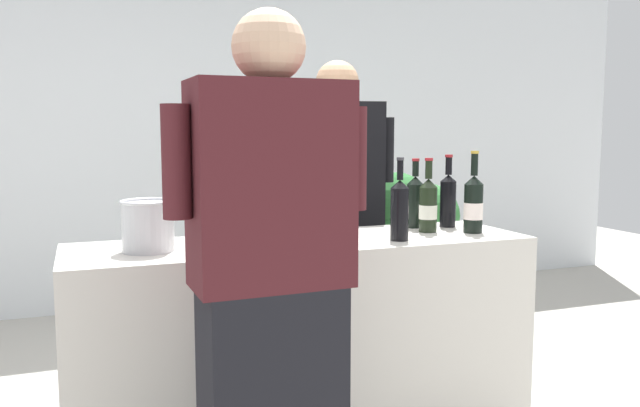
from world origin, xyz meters
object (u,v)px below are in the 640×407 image
wine_bottle_9 (415,200)px  wine_glass (348,207)px  person_server (337,231)px  wine_bottle_8 (400,208)px  wine_bottle_6 (243,222)px  ice_bucket (148,225)px  potted_shrub (406,243)px  wine_bottle_7 (277,211)px  person_guest (271,310)px  wine_bottle_4 (473,204)px  wine_bottle_2 (428,205)px  wine_bottle_5 (270,206)px  wine_bottle_0 (448,199)px  wine_bottle_1 (315,212)px  wine_bottle_3 (244,209)px

wine_bottle_9 → wine_glass: bearing=-152.1°
wine_bottle_9 → person_server: bearing=114.7°
wine_bottle_8 → wine_bottle_9: wine_bottle_8 is taller
wine_bottle_6 → wine_bottle_9: size_ratio=0.97×
ice_bucket → potted_shrub: bearing=30.4°
wine_bottle_7 → person_server: 0.79m
wine_bottle_9 → potted_shrub: 0.90m
wine_bottle_6 → person_guest: person_guest is taller
potted_shrub → wine_bottle_4: bearing=-101.0°
wine_bottle_2 → wine_bottle_5: (-0.69, 0.13, 0.01)m
wine_bottle_4 → wine_bottle_6: size_ratio=1.15×
wine_bottle_0 → wine_bottle_7: wine_bottle_0 is taller
wine_bottle_7 → person_guest: size_ratio=0.20×
wine_bottle_6 → person_server: 1.04m
wine_bottle_2 → wine_bottle_9: size_ratio=1.02×
wine_bottle_9 → wine_bottle_7: bearing=-169.5°
wine_bottle_2 → person_server: bearing=108.6°
wine_glass → wine_bottle_4: bearing=0.7°
wine_bottle_2 → wine_bottle_1: bearing=-170.6°
wine_bottle_2 → wine_bottle_9: 0.14m
wine_bottle_3 → person_server: (0.60, 0.47, -0.20)m
wine_bottle_2 → potted_shrub: bearing=67.5°
wine_bottle_3 → wine_bottle_5: wine_bottle_5 is taller
wine_bottle_0 → wine_glass: 0.62m
wine_bottle_8 → wine_bottle_7: bearing=161.1°
wine_bottle_7 → wine_bottle_9: bearing=10.5°
wine_bottle_1 → person_server: 0.80m
wine_bottle_6 → wine_glass: size_ratio=1.60×
wine_bottle_2 → wine_glass: (-0.43, -0.09, 0.02)m
wine_bottle_0 → wine_bottle_4: wine_bottle_4 is taller
person_guest → wine_bottle_7: bearing=71.7°
wine_bottle_9 → potted_shrub: size_ratio=0.29×
wine_bottle_0 → wine_glass: wine_bottle_0 is taller
wine_bottle_8 → wine_glass: bearing=163.4°
wine_bottle_2 → wine_bottle_9: (0.01, 0.14, 0.01)m
wine_bottle_3 → wine_bottle_4: size_ratio=0.88×
wine_bottle_0 → wine_bottle_9: (-0.15, 0.03, -0.01)m
wine_bottle_2 → wine_bottle_5: size_ratio=0.97×
wine_bottle_1 → wine_bottle_5: (-0.12, 0.22, 0.01)m
wine_bottle_2 → wine_bottle_0: bearing=31.7°
wine_bottle_4 → person_guest: 1.27m
wine_glass → ice_bucket: bearing=176.1°
wine_bottle_5 → ice_bucket: wine_bottle_5 is taller
person_guest → wine_bottle_3: bearing=81.6°
wine_bottle_8 → wine_glass: size_ratio=1.75×
wine_bottle_4 → wine_bottle_6: bearing=-175.2°
wine_bottle_1 → wine_bottle_7: size_ratio=0.99×
person_guest → wine_bottle_4: bearing=28.6°
person_server → wine_bottle_5: bearing=-137.0°
wine_bottle_4 → wine_bottle_0: bearing=93.9°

